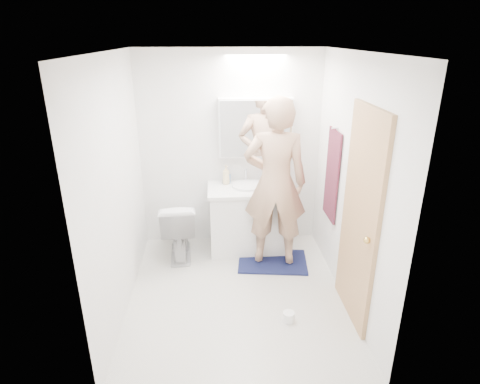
{
  "coord_description": "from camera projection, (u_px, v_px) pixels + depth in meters",
  "views": [
    {
      "loc": [
        -0.21,
        -3.48,
        2.53
      ],
      "look_at": [
        0.05,
        0.25,
        1.05
      ],
      "focal_mm": 29.85,
      "sensor_mm": 36.0,
      "label": 1
    }
  ],
  "objects": [
    {
      "name": "towel_hook",
      "position": [
        335.0,
        128.0,
        4.15
      ],
      "size": [
        0.07,
        0.02,
        0.02
      ],
      "primitive_type": "cylinder",
      "rotation": [
        0.0,
        1.57,
        0.0
      ],
      "color": "silver",
      "rests_on": "wall_right"
    },
    {
      "name": "sink_basin",
      "position": [
        247.0,
        186.0,
        4.8
      ],
      "size": [
        0.36,
        0.36,
        0.03
      ],
      "primitive_type": "cylinder",
      "color": "white",
      "rests_on": "countertop"
    },
    {
      "name": "person",
      "position": [
        275.0,
        183.0,
        4.38
      ],
      "size": [
        0.75,
        0.54,
        1.92
      ],
      "primitive_type": "imported",
      "rotation": [
        0.0,
        0.0,
        3.02
      ],
      "color": "tan",
      "rests_on": "bath_rug"
    },
    {
      "name": "faucet",
      "position": [
        246.0,
        175.0,
        4.95
      ],
      "size": [
        0.02,
        0.02,
        0.16
      ],
      "primitive_type": "cylinder",
      "color": "silver",
      "rests_on": "countertop"
    },
    {
      "name": "countertop",
      "position": [
        247.0,
        189.0,
        4.79
      ],
      "size": [
        0.95,
        0.58,
        0.04
      ],
      "primitive_type": "cube",
      "color": "white",
      "rests_on": "vanity_cabinet"
    },
    {
      "name": "vanity_cabinet",
      "position": [
        247.0,
        220.0,
        4.94
      ],
      "size": [
        0.9,
        0.55,
        0.78
      ],
      "primitive_type": "cube",
      "color": "white",
      "rests_on": "floor"
    },
    {
      "name": "wall_front",
      "position": [
        248.0,
        256.0,
        2.57
      ],
      "size": [
        2.5,
        0.0,
        2.5
      ],
      "primitive_type": "plane",
      "rotation": [
        -1.57,
        0.0,
        0.0
      ],
      "color": "white",
      "rests_on": "floor"
    },
    {
      "name": "wall_back",
      "position": [
        230.0,
        151.0,
        4.89
      ],
      "size": [
        2.5,
        0.0,
        2.5
      ],
      "primitive_type": "plane",
      "rotation": [
        1.57,
        0.0,
        0.0
      ],
      "color": "white",
      "rests_on": "floor"
    },
    {
      "name": "door_knob",
      "position": [
        367.0,
        240.0,
        3.29
      ],
      "size": [
        0.06,
        0.06,
        0.06
      ],
      "primitive_type": "sphere",
      "color": "gold",
      "rests_on": "door"
    },
    {
      "name": "floor",
      "position": [
        237.0,
        294.0,
        4.17
      ],
      "size": [
        2.5,
        2.5,
        0.0
      ],
      "primitive_type": "plane",
      "color": "silver",
      "rests_on": "ground"
    },
    {
      "name": "toothbrush_cup",
      "position": [
        265.0,
        179.0,
        4.93
      ],
      "size": [
        0.1,
        0.1,
        0.09
      ],
      "primitive_type": "imported",
      "rotation": [
        0.0,
        0.0,
        -0.08
      ],
      "color": "#4047C2",
      "rests_on": "countertop"
    },
    {
      "name": "toilet_paper_roll",
      "position": [
        289.0,
        317.0,
        3.76
      ],
      "size": [
        0.11,
        0.11,
        0.1
      ],
      "primitive_type": "cylinder",
      "color": "white",
      "rests_on": "floor"
    },
    {
      "name": "toilet",
      "position": [
        179.0,
        228.0,
        4.79
      ],
      "size": [
        0.45,
        0.74,
        0.73
      ],
      "primitive_type": "imported",
      "rotation": [
        0.0,
        0.0,
        3.21
      ],
      "color": "silver",
      "rests_on": "floor"
    },
    {
      "name": "towel",
      "position": [
        332.0,
        175.0,
        4.35
      ],
      "size": [
        0.02,
        0.42,
        1.0
      ],
      "primitive_type": "cube",
      "color": "#121C39",
      "rests_on": "wall_right"
    },
    {
      "name": "mirror_panel",
      "position": [
        256.0,
        129.0,
        4.66
      ],
      "size": [
        0.84,
        0.01,
        0.66
      ],
      "primitive_type": "cube",
      "color": "silver",
      "rests_on": "medicine_cabinet"
    },
    {
      "name": "ceiling",
      "position": [
        236.0,
        51.0,
        3.29
      ],
      "size": [
        2.5,
        2.5,
        0.0
      ],
      "primitive_type": "plane",
      "rotation": [
        3.14,
        0.0,
        0.0
      ],
      "color": "white",
      "rests_on": "floor"
    },
    {
      "name": "soap_bottle_b",
      "position": [
        227.0,
        177.0,
        4.9
      ],
      "size": [
        0.1,
        0.1,
        0.16
      ],
      "primitive_type": "imported",
      "rotation": [
        0.0,
        0.0,
        -0.42
      ],
      "color": "#5989BE",
      "rests_on": "countertop"
    },
    {
      "name": "door",
      "position": [
        360.0,
        219.0,
        3.55
      ],
      "size": [
        0.04,
        0.8,
        2.0
      ],
      "primitive_type": "cube",
      "color": "tan",
      "rests_on": "wall_right"
    },
    {
      "name": "soap_bottle_a",
      "position": [
        226.0,
        175.0,
        4.86
      ],
      "size": [
        0.13,
        0.13,
        0.24
      ],
      "primitive_type": "imported",
      "rotation": [
        0.0,
        0.0,
        0.56
      ],
      "color": "beige",
      "rests_on": "countertop"
    },
    {
      "name": "wall_left",
      "position": [
        117.0,
        190.0,
        3.66
      ],
      "size": [
        0.0,
        2.5,
        2.5
      ],
      "primitive_type": "plane",
      "rotation": [
        1.57,
        0.0,
        1.57
      ],
      "color": "white",
      "rests_on": "floor"
    },
    {
      "name": "wall_right",
      "position": [
        351.0,
        184.0,
        3.8
      ],
      "size": [
        0.0,
        2.5,
        2.5
      ],
      "primitive_type": "plane",
      "rotation": [
        1.57,
        0.0,
        -1.57
      ],
      "color": "white",
      "rests_on": "floor"
    },
    {
      "name": "bath_rug",
      "position": [
        272.0,
        261.0,
        4.75
      ],
      "size": [
        0.86,
        0.64,
        0.02
      ],
      "primitive_type": "cube",
      "rotation": [
        0.0,
        0.0,
        -0.12
      ],
      "color": "#162047",
      "rests_on": "floor"
    },
    {
      "name": "medicine_cabinet",
      "position": [
        256.0,
        128.0,
        4.73
      ],
      "size": [
        0.88,
        0.14,
        0.7
      ],
      "primitive_type": "cube",
      "color": "white",
      "rests_on": "wall_back"
    }
  ]
}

